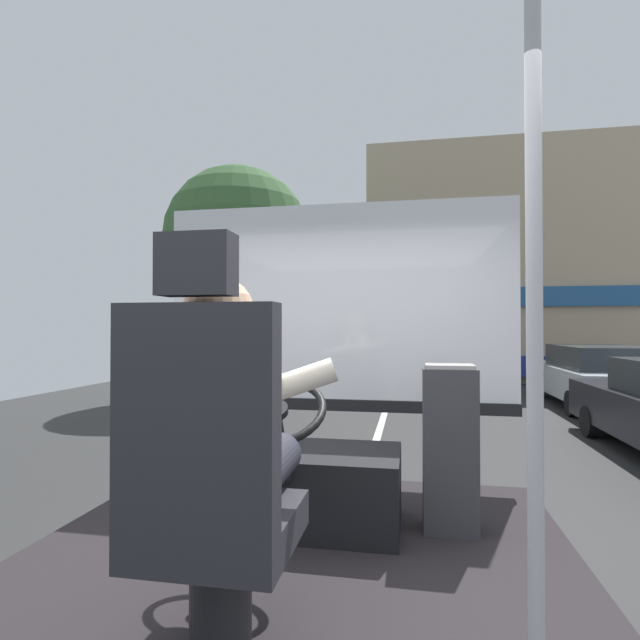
% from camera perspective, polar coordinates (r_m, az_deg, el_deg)
% --- Properties ---
extents(ground, '(18.00, 44.00, 0.06)m').
position_cam_1_polar(ground, '(10.81, 7.69, -10.26)').
color(ground, '#2D2D2D').
extents(driver_seat, '(0.48, 0.48, 1.33)m').
position_cam_1_polar(driver_seat, '(1.62, -12.64, -18.43)').
color(driver_seat, black).
rests_on(driver_seat, bus_floor).
extents(bus_driver, '(0.71, 0.60, 0.75)m').
position_cam_1_polar(bus_driver, '(1.70, -10.89, -11.74)').
color(bus_driver, '#282833').
rests_on(bus_driver, driver_seat).
extents(steering_console, '(1.10, 0.98, 0.82)m').
position_cam_1_polar(steering_console, '(2.78, -2.73, -18.48)').
color(steering_console, black).
rests_on(steering_console, bus_floor).
extents(handrail_pole, '(0.04, 0.04, 2.26)m').
position_cam_1_polar(handrail_pole, '(1.46, 23.65, 1.99)').
color(handrail_pole, '#B7B7BC').
rests_on(handrail_pole, bus_floor).
extents(fare_box, '(0.28, 0.21, 0.87)m').
position_cam_1_polar(fare_box, '(2.74, 14.87, -14.14)').
color(fare_box, '#333338').
rests_on(fare_box, bus_floor).
extents(windshield_panel, '(2.50, 0.08, 1.48)m').
position_cam_1_polar(windshield_panel, '(3.51, 1.86, -1.11)').
color(windshield_panel, white).
extents(street_tree, '(3.58, 3.58, 5.72)m').
position_cam_1_polar(street_tree, '(12.49, -9.56, 9.18)').
color(street_tree, '#4C3828').
rests_on(street_tree, ground).
extents(shop_building, '(13.91, 4.64, 7.76)m').
position_cam_1_polar(shop_building, '(19.19, 27.33, 5.63)').
color(shop_building, tan).
rests_on(shop_building, ground).
extents(parked_car_silver, '(1.93, 4.44, 1.34)m').
position_cam_1_polar(parked_car_silver, '(12.34, 29.43, -5.63)').
color(parked_car_silver, silver).
rests_on(parked_car_silver, ground).
extents(parked_car_blue, '(2.01, 4.26, 1.35)m').
position_cam_1_polar(parked_car_blue, '(18.02, 21.52, -4.13)').
color(parked_car_blue, navy).
rests_on(parked_car_blue, ground).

